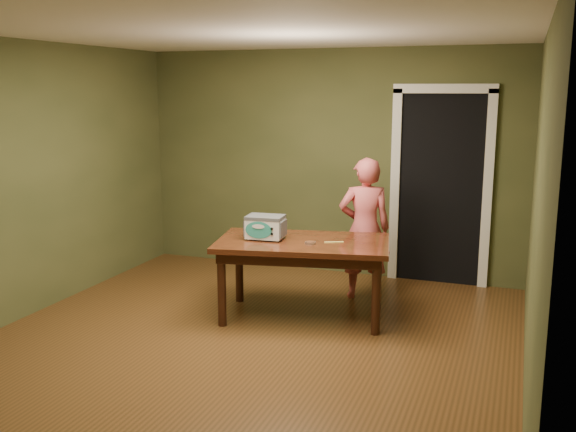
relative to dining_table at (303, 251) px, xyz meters
The scene contains 8 objects.
floor 1.12m from the dining_table, 105.50° to the right, with size 5.00×5.00×0.00m, color brown.
room_shell 1.40m from the dining_table, 105.50° to the right, with size 4.52×5.02×2.61m.
doorway 2.21m from the dining_table, 60.92° to the left, with size 1.10×0.66×2.25m.
dining_table is the anchor object (origin of this frame).
toy_oven 0.42m from the dining_table, behind, with size 0.39×0.28×0.23m.
baking_pan 0.19m from the dining_table, 43.83° to the right, with size 0.10×0.10×0.02m.
spatula 0.32m from the dining_table, ahead, with size 0.18×0.03×0.01m, color #E9D965.
child 0.89m from the dining_table, 62.74° to the left, with size 0.54×0.35×1.47m, color #D7585B.
Camera 1 is at (2.14, -4.65, 2.15)m, focal length 40.00 mm.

